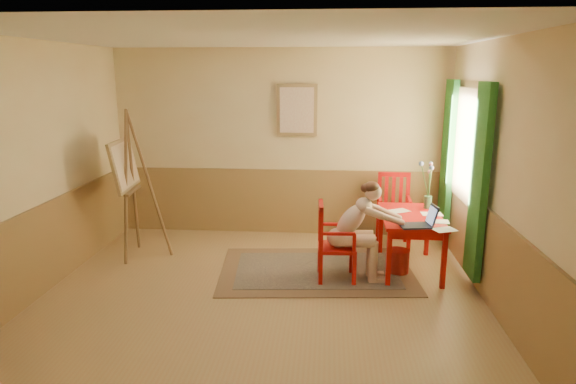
# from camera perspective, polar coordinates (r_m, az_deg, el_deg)

# --- Properties ---
(room) EXTENTS (5.04, 4.54, 2.84)m
(room) POSITION_cam_1_polar(r_m,az_deg,el_deg) (5.45, -3.08, 2.29)
(room) COLOR tan
(room) RESTS_ON ground
(wainscot) EXTENTS (5.00, 4.50, 1.00)m
(wainscot) POSITION_cam_1_polar(r_m,az_deg,el_deg) (6.44, -2.05, -4.21)
(wainscot) COLOR #A4804C
(wainscot) RESTS_ON room
(window) EXTENTS (0.12, 2.01, 2.20)m
(window) POSITION_cam_1_polar(r_m,az_deg,el_deg) (6.71, 19.20, 3.20)
(window) COLOR white
(window) RESTS_ON room
(wall_portrait) EXTENTS (0.60, 0.05, 0.76)m
(wall_portrait) POSITION_cam_1_polar(r_m,az_deg,el_deg) (7.54, 1.01, 9.23)
(wall_portrait) COLOR #96794D
(wall_portrait) RESTS_ON room
(rug) EXTENTS (2.53, 1.80, 0.02)m
(rug) POSITION_cam_1_polar(r_m,az_deg,el_deg) (6.47, 3.21, -8.79)
(rug) COLOR #8C7251
(rug) RESTS_ON room
(table) EXTENTS (0.74, 1.21, 0.72)m
(table) POSITION_cam_1_polar(r_m,az_deg,el_deg) (6.48, 13.70, -3.30)
(table) COLOR red
(table) RESTS_ON room
(chair_left) EXTENTS (0.46, 0.44, 0.96)m
(chair_left) POSITION_cam_1_polar(r_m,az_deg,el_deg) (6.06, 5.08, -5.64)
(chair_left) COLOR red
(chair_left) RESTS_ON room
(chair_back) EXTENTS (0.48, 0.50, 1.04)m
(chair_back) POSITION_cam_1_polar(r_m,az_deg,el_deg) (7.39, 11.83, -2.01)
(chair_back) COLOR red
(chair_back) RESTS_ON room
(figure) EXTENTS (0.91, 0.39, 1.22)m
(figure) POSITION_cam_1_polar(r_m,az_deg,el_deg) (6.01, 7.89, -3.92)
(figure) COLOR beige
(figure) RESTS_ON room
(laptop) EXTENTS (0.44, 0.31, 0.25)m
(laptop) POSITION_cam_1_polar(r_m,az_deg,el_deg) (5.99, 14.72, -3.32)
(laptop) COLOR #1E2338
(laptop) RESTS_ON table
(papers) EXTENTS (0.71, 1.04, 0.00)m
(papers) POSITION_cam_1_polar(r_m,az_deg,el_deg) (6.33, 15.48, -2.91)
(papers) COLOR white
(papers) RESTS_ON table
(vase) EXTENTS (0.22, 0.32, 0.62)m
(vase) POSITION_cam_1_polar(r_m,az_deg,el_deg) (6.76, 15.56, 0.55)
(vase) COLOR #3F724C
(vase) RESTS_ON table
(wastebasket) EXTENTS (0.37, 0.37, 0.30)m
(wastebasket) POSITION_cam_1_polar(r_m,az_deg,el_deg) (6.49, 12.28, -7.66)
(wastebasket) COLOR red
(wastebasket) RESTS_ON room
(easel) EXTENTS (0.70, 0.89, 2.00)m
(easel) POSITION_cam_1_polar(r_m,az_deg,el_deg) (6.99, -17.67, 2.31)
(easel) COLOR brown
(easel) RESTS_ON room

